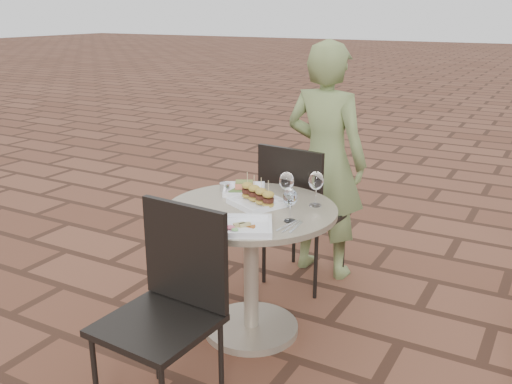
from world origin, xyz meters
The scene contains 13 objects.
ground centered at (0.00, 0.00, 0.00)m, with size 60.00×60.00×0.00m, color brown.
cafe_table centered at (0.08, -0.29, 0.48)m, with size 0.90×0.90×0.73m.
chair_far centered at (0.05, 0.35, 0.55)m, with size 0.48×0.48×0.93m.
chair_near centered at (0.08, -0.98, 0.55)m, with size 0.47×0.47×0.93m.
diner centered at (0.11, 0.63, 0.77)m, with size 0.56×0.37×1.54m, color olive.
plate_salmon centered at (-0.09, -0.07, 0.75)m, with size 0.31×0.31×0.06m.
plate_sliders centered at (0.08, -0.23, 0.77)m, with size 0.32×0.32×0.16m.
plate_tuna centered at (0.20, -0.56, 0.75)m, with size 0.35×0.35×0.03m.
wine_glass_right centered at (0.34, -0.37, 0.85)m, with size 0.07×0.07×0.17m.
wine_glass_mid centered at (0.22, -0.17, 0.86)m, with size 0.08×0.08×0.18m.
wine_glass_far centered at (0.35, -0.09, 0.86)m, with size 0.08×0.08×0.19m.
steel_ramekin centered at (-0.20, -0.10, 0.75)m, with size 0.06×0.06×0.04m, color silver.
cutlery_set centered at (0.38, -0.43, 0.73)m, with size 0.08×0.18×0.00m, color silver, non-canonical shape.
Camera 1 is at (1.46, -2.71, 1.72)m, focal length 40.00 mm.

